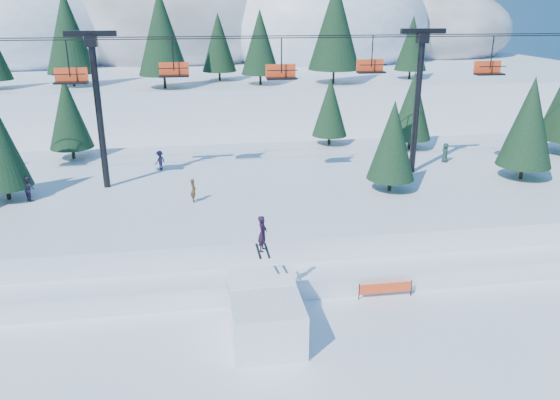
{
  "coord_description": "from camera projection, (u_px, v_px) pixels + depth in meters",
  "views": [
    {
      "loc": [
        -2.94,
        -19.04,
        14.29
      ],
      "look_at": [
        1.1,
        6.0,
        5.2
      ],
      "focal_mm": 35.0,
      "sensor_mm": 36.0,
      "label": 1
    }
  ],
  "objects": [
    {
      "name": "jump_kicker",
      "position": [
        265.0,
        315.0,
        24.44
      ],
      "size": [
        3.13,
        4.36,
        5.38
      ],
      "color": "white",
      "rests_on": "ground"
    },
    {
      "name": "mid_shelf",
      "position": [
        238.0,
        197.0,
        39.26
      ],
      "size": [
        70.0,
        22.0,
        2.5
      ],
      "primitive_type": "cube",
      "color": "white",
      "rests_on": "ground"
    },
    {
      "name": "distant_skiers",
      "position": [
        200.0,
        170.0,
        38.68
      ],
      "size": [
        30.95,
        8.43,
        1.61
      ],
      "color": "#302446",
      "rests_on": "mid_shelf"
    },
    {
      "name": "banner_near",
      "position": [
        385.0,
        288.0,
        28.06
      ],
      "size": [
        2.86,
        0.08,
        0.9
      ],
      "color": "black",
      "rests_on": "ground"
    },
    {
      "name": "banner_far",
      "position": [
        449.0,
        265.0,
        30.57
      ],
      "size": [
        2.64,
        1.16,
        0.9
      ],
      "color": "black",
      "rests_on": "ground"
    },
    {
      "name": "berm",
      "position": [
        255.0,
        268.0,
        30.2
      ],
      "size": [
        70.0,
        6.0,
        1.1
      ],
      "primitive_type": "cube",
      "color": "white",
      "rests_on": "ground"
    },
    {
      "name": "mountain_ridge",
      "position": [
        175.0,
        36.0,
        87.09
      ],
      "size": [
        119.0,
        60.16,
        26.46
      ],
      "color": "white",
      "rests_on": "ground"
    },
    {
      "name": "ground",
      "position": [
        277.0,
        365.0,
        22.95
      ],
      "size": [
        160.0,
        160.0,
        0.0
      ],
      "primitive_type": "plane",
      "color": "white",
      "rests_on": "ground"
    },
    {
      "name": "chairlift",
      "position": [
        255.0,
        83.0,
        36.79
      ],
      "size": [
        46.0,
        3.21,
        10.28
      ],
      "color": "black",
      "rests_on": "mid_shelf"
    },
    {
      "name": "conifer_stand",
      "position": [
        270.0,
        117.0,
        38.2
      ],
      "size": [
        64.01,
        17.12,
        9.41
      ],
      "color": "black",
      "rests_on": "mid_shelf"
    }
  ]
}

